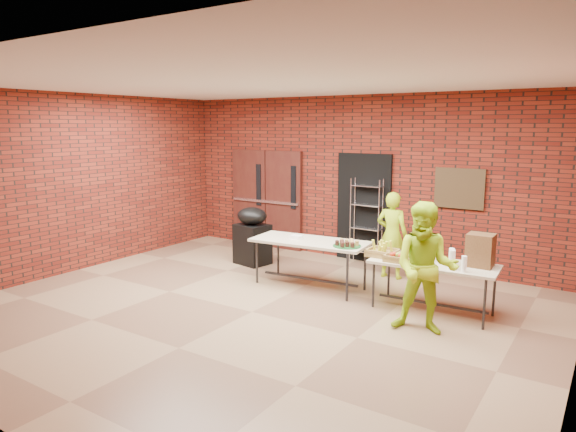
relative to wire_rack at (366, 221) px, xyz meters
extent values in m
cube|color=brown|center=(-0.22, -3.32, -0.84)|extent=(8.00, 7.00, 0.04)
cube|color=silver|center=(-0.22, -3.32, 2.40)|extent=(8.00, 7.00, 0.04)
cube|color=maroon|center=(-0.22, 0.20, 0.78)|extent=(8.00, 0.04, 3.20)
cube|color=maroon|center=(-4.24, -3.32, 0.78)|extent=(0.04, 7.00, 3.20)
cube|color=#421C13|center=(-2.87, 0.12, 0.23)|extent=(0.88, 0.08, 2.10)
cube|color=#421C13|center=(-1.97, 0.12, 0.23)|extent=(0.88, 0.08, 2.10)
cube|color=black|center=(-2.59, 0.07, 0.53)|extent=(0.12, 0.02, 0.90)
cube|color=black|center=(-1.69, 0.07, 0.53)|extent=(0.12, 0.02, 0.90)
cube|color=silver|center=(-2.42, 0.06, 0.18)|extent=(1.70, 0.04, 0.05)
cube|color=black|center=(-0.12, 0.14, 0.23)|extent=(1.10, 0.06, 2.10)
cube|color=#43331A|center=(1.68, 0.13, 0.73)|extent=(0.85, 0.04, 0.70)
cube|color=tan|center=(-0.15, -1.85, -0.06)|extent=(1.96, 0.96, 0.04)
cube|color=#2B2B2F|center=(-0.15, -1.85, -0.69)|extent=(1.69, 0.20, 0.03)
cylinder|color=#2B2B2F|center=(-0.99, -1.53, -0.45)|extent=(0.04, 0.04, 0.74)
cylinder|color=#2B2B2F|center=(0.70, -1.53, -0.45)|extent=(0.04, 0.04, 0.74)
cylinder|color=#2B2B2F|center=(-0.99, -2.17, -0.45)|extent=(0.04, 0.04, 0.74)
cylinder|color=#2B2B2F|center=(0.70, -2.17, -0.45)|extent=(0.04, 0.04, 0.74)
cube|color=tan|center=(1.91, -1.89, -0.12)|extent=(1.78, 0.82, 0.04)
cube|color=#2B2B2F|center=(1.91, -1.89, -0.70)|extent=(1.55, 0.12, 0.03)
cylinder|color=#2B2B2F|center=(1.13, -1.60, -0.48)|extent=(0.03, 0.03, 0.68)
cylinder|color=#2B2B2F|center=(2.68, -1.60, -0.48)|extent=(0.03, 0.03, 0.68)
cylinder|color=#2B2B2F|center=(1.13, -2.18, -0.48)|extent=(0.03, 0.03, 0.68)
cylinder|color=#2B2B2F|center=(2.68, -2.18, -0.48)|extent=(0.03, 0.03, 0.68)
cube|color=olive|center=(1.16, -1.94, -0.07)|extent=(0.44, 0.34, 0.07)
cube|color=olive|center=(1.62, -1.89, -0.07)|extent=(0.43, 0.34, 0.07)
cube|color=olive|center=(1.48, -2.09, -0.07)|extent=(0.40, 0.31, 0.06)
cylinder|color=#15501F|center=(0.56, -1.91, -0.03)|extent=(0.43, 0.43, 0.02)
cube|color=white|center=(-0.38, -1.89, -0.01)|extent=(0.18, 0.12, 0.06)
cube|color=brown|center=(2.49, -1.73, 0.13)|extent=(0.34, 0.31, 0.45)
cylinder|color=white|center=(2.20, -2.07, 0.03)|extent=(0.09, 0.09, 0.26)
cylinder|color=white|center=(2.38, -2.13, 0.01)|extent=(0.07, 0.07, 0.21)
cylinder|color=white|center=(2.14, -1.86, 0.02)|extent=(0.08, 0.08, 0.23)
cube|color=black|center=(-1.80, -1.23, -0.43)|extent=(0.68, 0.60, 0.77)
ellipsoid|color=black|center=(-1.80, -1.23, 0.12)|extent=(0.68, 0.61, 0.33)
imported|color=#A3CE16|center=(0.78, -0.64, -0.06)|extent=(0.56, 0.38, 1.51)
imported|color=#A3CE16|center=(2.04, -2.68, 0.03)|extent=(0.93, 0.79, 1.69)
camera|label=1|loc=(4.02, -8.87, 1.80)|focal=32.00mm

